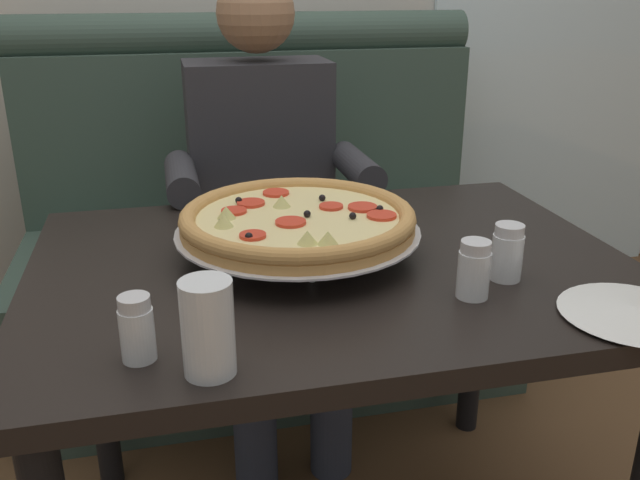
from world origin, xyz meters
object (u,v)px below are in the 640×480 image
at_px(pizza, 298,220).
at_px(shaker_oregano, 507,256).
at_px(booth_bench, 265,249).
at_px(drinking_glass, 208,333).
at_px(shaker_parmesan, 474,273).
at_px(plate_near_left, 633,311).
at_px(diner_main, 265,180).
at_px(dining_table, 332,303).
at_px(shaker_pepper_flakes, 137,333).

height_order(pizza, shaker_oregano, pizza).
xyz_separation_m(booth_bench, drinking_glass, (-0.26, -1.24, 0.38)).
bearing_deg(pizza, drinking_glass, -117.65).
xyz_separation_m(shaker_parmesan, plate_near_left, (0.22, -0.13, -0.03)).
xyz_separation_m(pizza, plate_near_left, (0.47, -0.37, -0.06)).
bearing_deg(shaker_parmesan, diner_main, 105.05).
xyz_separation_m(shaker_oregano, plate_near_left, (0.13, -0.18, -0.03)).
height_order(shaker_oregano, shaker_parmesan, shaker_oregano).
relative_size(shaker_parmesan, drinking_glass, 0.74).
bearing_deg(drinking_glass, booth_bench, 78.08).
bearing_deg(dining_table, drinking_glass, -126.83).
bearing_deg(dining_table, booth_bench, 90.00).
height_order(booth_bench, diner_main, diner_main).
distance_m(diner_main, drinking_glass, 1.00).
bearing_deg(shaker_pepper_flakes, diner_main, 70.43).
bearing_deg(shaker_pepper_flakes, pizza, 47.70).
height_order(shaker_oregano, shaker_pepper_flakes, shaker_oregano).
xyz_separation_m(shaker_oregano, drinking_glass, (-0.54, -0.19, 0.02)).
distance_m(dining_table, plate_near_left, 0.54).
relative_size(pizza, drinking_glass, 3.45).
relative_size(pizza, shaker_oregano, 4.56).
relative_size(shaker_oregano, shaker_pepper_flakes, 1.05).
relative_size(booth_bench, diner_main, 1.19).
bearing_deg(dining_table, diner_main, 92.93).
bearing_deg(shaker_oregano, diner_main, 111.95).
height_order(diner_main, drinking_glass, diner_main).
xyz_separation_m(booth_bench, plate_near_left, (0.41, -1.23, 0.33)).
bearing_deg(pizza, booth_bench, 85.99).
bearing_deg(booth_bench, dining_table, -90.00).
distance_m(shaker_oregano, shaker_parmesan, 0.11).
xyz_separation_m(diner_main, shaker_pepper_flakes, (-0.33, -0.91, 0.05)).
xyz_separation_m(shaker_oregano, shaker_parmesan, (-0.09, -0.05, -0.00)).
distance_m(diner_main, shaker_pepper_flakes, 0.97).
distance_m(booth_bench, shaker_parmesan, 1.18).
distance_m(shaker_oregano, drinking_glass, 0.58).
height_order(booth_bench, shaker_parmesan, booth_bench).
height_order(diner_main, shaker_pepper_flakes, diner_main).
relative_size(diner_main, shaker_parmesan, 12.60).
height_order(dining_table, shaker_parmesan, shaker_parmesan).
height_order(booth_bench, plate_near_left, booth_bench).
bearing_deg(plate_near_left, booth_bench, 108.53).
bearing_deg(plate_near_left, shaker_oregano, 125.40).
bearing_deg(shaker_oregano, booth_bench, 105.12).
xyz_separation_m(pizza, shaker_oregano, (0.34, -0.19, -0.03)).
height_order(shaker_parmesan, drinking_glass, drinking_glass).
bearing_deg(pizza, shaker_parmesan, -44.34).
bearing_deg(drinking_glass, dining_table, 53.17).
bearing_deg(shaker_parmesan, drinking_glass, -163.06).
bearing_deg(diner_main, booth_bench, 83.17).
bearing_deg(booth_bench, shaker_parmesan, -80.08).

